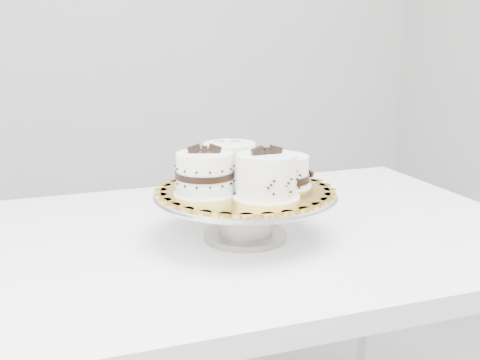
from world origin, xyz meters
name	(u,v)px	position (x,y,z in m)	size (l,w,h in m)	color
table	(240,265)	(-0.10, 0.07, 0.67)	(1.29, 0.93, 0.75)	white
cake_stand	(245,207)	(-0.11, 0.02, 0.82)	(0.36, 0.36, 0.10)	gray
cake_board	(245,190)	(-0.11, 0.02, 0.85)	(0.33, 0.33, 0.00)	#C8892A
cake_swirl	(266,177)	(-0.10, -0.04, 0.89)	(0.12, 0.12, 0.10)	white
cake_banded	(205,175)	(-0.19, 0.03, 0.89)	(0.14, 0.14, 0.10)	white
cake_dots	(229,162)	(-0.11, 0.10, 0.89)	(0.13, 0.13, 0.08)	white
cake_ribbon	(282,172)	(-0.03, 0.02, 0.88)	(0.14, 0.14, 0.06)	white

